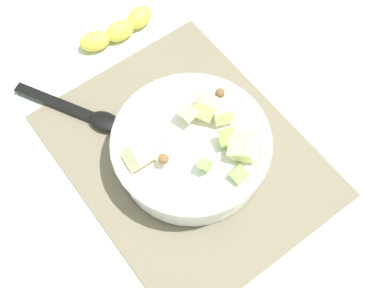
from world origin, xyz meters
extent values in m
plane|color=silver|center=(0.00, 0.00, 0.00)|extent=(2.40, 2.40, 0.00)
cube|color=#756B56|center=(0.00, 0.00, 0.00)|extent=(0.44, 0.35, 0.01)
cylinder|color=white|center=(-0.01, 0.00, 0.04)|extent=(0.23, 0.23, 0.06)
torus|color=white|center=(-0.01, 0.00, 0.07)|extent=(0.25, 0.25, 0.02)
sphere|color=brown|center=(0.02, -0.08, 0.08)|extent=(0.02, 0.03, 0.02)
cube|color=#93C160|center=(-0.06, 0.01, 0.09)|extent=(0.02, 0.03, 0.03)
cube|color=#93C160|center=(-0.10, -0.02, 0.07)|extent=(0.03, 0.03, 0.04)
cube|color=beige|center=(-0.01, -0.06, 0.09)|extent=(0.04, 0.04, 0.03)
cube|color=beige|center=(-0.08, -0.05, 0.09)|extent=(0.06, 0.06, 0.05)
cube|color=#E5D684|center=(0.02, -0.02, 0.09)|extent=(0.03, 0.03, 0.04)
cube|color=beige|center=(0.01, 0.06, 0.08)|extent=(0.04, 0.04, 0.04)
cube|color=#8CB74C|center=(-0.05, -0.04, 0.09)|extent=(0.04, 0.04, 0.03)
cube|color=beige|center=(0.01, 0.08, 0.08)|extent=(0.05, 0.05, 0.05)
cube|color=#E5D684|center=(0.01, -0.05, 0.09)|extent=(0.05, 0.05, 0.05)
sphere|color=brown|center=(-0.02, 0.06, 0.09)|extent=(0.02, 0.03, 0.02)
ellipsoid|color=black|center=(0.13, 0.07, 0.01)|extent=(0.07, 0.06, 0.01)
cube|color=black|center=(0.21, 0.12, 0.01)|extent=(0.14, 0.09, 0.01)
ellipsoid|color=yellow|center=(0.28, 0.00, 0.02)|extent=(0.05, 0.06, 0.04)
ellipsoid|color=yellow|center=(0.27, -0.05, 0.02)|extent=(0.04, 0.06, 0.04)
ellipsoid|color=yellow|center=(0.27, -0.10, 0.02)|extent=(0.05, 0.06, 0.04)
camera|label=1|loc=(-0.32, 0.23, 0.78)|focal=50.21mm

